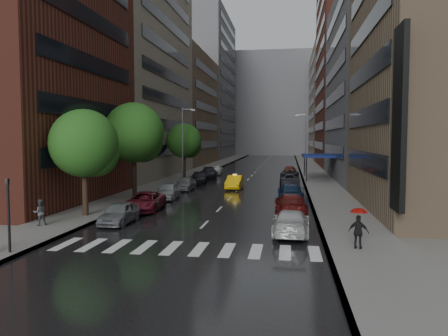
{
  "coord_description": "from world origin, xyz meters",
  "views": [
    {
      "loc": [
        5.21,
        -22.72,
        5.49
      ],
      "look_at": [
        0.0,
        12.45,
        3.0
      ],
      "focal_mm": 35.0,
      "sensor_mm": 36.0,
      "label": 1
    }
  ],
  "objects": [
    {
      "name": "road",
      "position": [
        0.0,
        50.0,
        0.01
      ],
      "size": [
        14.0,
        140.0,
        0.01
      ],
      "primitive_type": "cube",
      "color": "black",
      "rests_on": "ground"
    },
    {
      "name": "taxi",
      "position": [
        -0.44,
        23.22,
        0.73
      ],
      "size": [
        1.64,
        4.46,
        1.46
      ],
      "primitive_type": "imported",
      "rotation": [
        0.0,
        0.0,
        -0.02
      ],
      "color": "yellow",
      "rests_on": "ground"
    },
    {
      "name": "tree_mid",
      "position": [
        -8.6,
        15.04,
        5.91
      ],
      "size": [
        5.42,
        5.42,
        8.63
      ],
      "color": "#382619",
      "rests_on": "ground"
    },
    {
      "name": "ped_red_umbrella",
      "position": [
        8.57,
        -1.36,
        1.33
      ],
      "size": [
        1.03,
        0.82,
        2.01
      ],
      "color": "black",
      "rests_on": "sidewalk_right"
    },
    {
      "name": "ground",
      "position": [
        0.0,
        0.0,
        0.0
      ],
      "size": [
        220.0,
        220.0,
        0.0
      ],
      "primitive_type": "plane",
      "color": "gray",
      "rests_on": "ground"
    },
    {
      "name": "parked_cars_right",
      "position": [
        5.4,
        20.87,
        0.73
      ],
      "size": [
        2.55,
        43.82,
        1.51
      ],
      "color": "#BDBDBD",
      "rests_on": "ground"
    },
    {
      "name": "street_lamp_left",
      "position": [
        -7.72,
        30.0,
        4.89
      ],
      "size": [
        1.74,
        0.22,
        9.0
      ],
      "color": "gray",
      "rests_on": "sidewalk_left"
    },
    {
      "name": "building_far",
      "position": [
        0.0,
        118.0,
        16.0
      ],
      "size": [
        40.0,
        14.0,
        32.0
      ],
      "primitive_type": "cube",
      "color": "slate",
      "rests_on": "ground"
    },
    {
      "name": "sidewalk_left",
      "position": [
        -9.0,
        50.0,
        0.07
      ],
      "size": [
        4.0,
        140.0,
        0.15
      ],
      "primitive_type": "cube",
      "color": "gray",
      "rests_on": "ground"
    },
    {
      "name": "sidewalk_right",
      "position": [
        9.0,
        50.0,
        0.07
      ],
      "size": [
        4.0,
        140.0,
        0.15
      ],
      "primitive_type": "cube",
      "color": "gray",
      "rests_on": "ground"
    },
    {
      "name": "buildings_left",
      "position": [
        -15.0,
        58.79,
        15.99
      ],
      "size": [
        8.0,
        108.0,
        38.0
      ],
      "color": "maroon",
      "rests_on": "ground"
    },
    {
      "name": "crosswalk",
      "position": [
        0.2,
        -2.0,
        0.01
      ],
      "size": [
        13.15,
        2.8,
        0.01
      ],
      "color": "silver",
      "rests_on": "ground"
    },
    {
      "name": "buildings_right",
      "position": [
        15.0,
        56.7,
        15.03
      ],
      "size": [
        8.05,
        109.1,
        36.0
      ],
      "color": "#937A5B",
      "rests_on": "ground"
    },
    {
      "name": "tree_near",
      "position": [
        -8.6,
        5.33,
        5.08
      ],
      "size": [
        4.66,
        4.66,
        7.43
      ],
      "color": "#382619",
      "rests_on": "ground"
    },
    {
      "name": "street_lamp_right",
      "position": [
        7.72,
        45.0,
        4.89
      ],
      "size": [
        1.74,
        0.22,
        9.0
      ],
      "color": "gray",
      "rests_on": "sidewalk_right"
    },
    {
      "name": "awning",
      "position": [
        8.98,
        35.0,
        3.13
      ],
      "size": [
        4.0,
        8.0,
        3.12
      ],
      "color": "navy",
      "rests_on": "sidewalk_right"
    },
    {
      "name": "tree_far",
      "position": [
        -8.6,
        34.18,
        5.04
      ],
      "size": [
        4.63,
        4.63,
        7.38
      ],
      "color": "#382619",
      "rests_on": "ground"
    },
    {
      "name": "traffic_light",
      "position": [
        -7.6,
        -4.39,
        2.23
      ],
      "size": [
        0.18,
        0.15,
        3.45
      ],
      "color": "black",
      "rests_on": "sidewalk_left"
    },
    {
      "name": "ped_black_umbrella",
      "position": [
        -9.71,
        1.6,
        1.4
      ],
      "size": [
        0.98,
        0.98,
        2.09
      ],
      "color": "#45454A",
      "rests_on": "sidewalk_left"
    },
    {
      "name": "parked_cars_left",
      "position": [
        -5.4,
        21.68,
        0.71
      ],
      "size": [
        2.63,
        41.64,
        1.49
      ],
      "color": "slate",
      "rests_on": "ground"
    }
  ]
}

